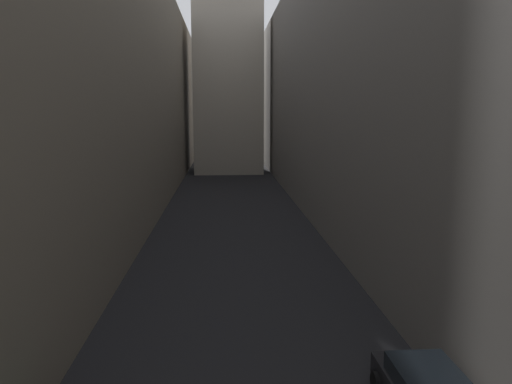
# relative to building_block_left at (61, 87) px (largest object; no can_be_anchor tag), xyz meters

# --- Properties ---
(ground_plane) EXTENTS (264.00, 264.00, 0.00)m
(ground_plane) POSITION_rel_building_block_left_xyz_m (13.16, -2.00, -9.71)
(ground_plane) COLOR black
(building_block_left) EXTENTS (15.32, 108.00, 19.42)m
(building_block_left) POSITION_rel_building_block_left_xyz_m (0.00, 0.00, 0.00)
(building_block_left) COLOR #756B5B
(building_block_left) RESTS_ON ground
(building_block_right) EXTENTS (14.94, 108.00, 19.65)m
(building_block_right) POSITION_rel_building_block_left_xyz_m (26.13, 0.00, 0.11)
(building_block_right) COLOR slate
(building_block_right) RESTS_ON ground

